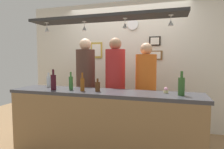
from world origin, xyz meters
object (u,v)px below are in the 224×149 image
(person_right_orange_shirt, at_px, (146,83))
(picture_frame_lower_pair, at_px, (155,55))
(picture_frame_upper_small, at_px, (155,41))
(cupcake, at_px, (166,90))
(bottle_soda_clear, at_px, (49,81))
(bottle_champagne_green, at_px, (181,86))
(picture_frame_caricature, at_px, (96,50))
(person_left_brown_shirt, at_px, (86,78))
(bottle_beer_amber_tall, at_px, (82,84))
(bottle_beer_brown_stubby, at_px, (98,86))
(bottle_beer_green_import, at_px, (71,82))
(wall_clock, at_px, (133,24))
(bottle_wine_dark_red, at_px, (53,82))
(person_middle_red_shirt, at_px, (115,79))

(person_right_orange_shirt, bearing_deg, picture_frame_lower_pair, 84.12)
(picture_frame_lower_pair, bearing_deg, picture_frame_upper_small, 180.00)
(cupcake, xyz_separation_m, picture_frame_upper_small, (-0.26, 1.30, 0.77))
(bottle_soda_clear, bearing_deg, bottle_champagne_green, -4.39)
(bottle_soda_clear, distance_m, picture_frame_lower_pair, 2.06)
(picture_frame_caricature, bearing_deg, person_left_brown_shirt, -83.61)
(bottle_champagne_green, bearing_deg, bottle_beer_amber_tall, -177.40)
(person_right_orange_shirt, bearing_deg, bottle_beer_brown_stubby, -129.31)
(bottle_beer_amber_tall, xyz_separation_m, picture_frame_upper_small, (0.87, 1.47, 0.70))
(bottle_beer_brown_stubby, bearing_deg, bottle_champagne_green, 1.54)
(bottle_beer_brown_stubby, bearing_deg, picture_frame_upper_small, 65.78)
(bottle_beer_green_import, distance_m, bottle_beer_amber_tall, 0.23)
(bottle_beer_amber_tall, distance_m, wall_clock, 1.85)
(person_right_orange_shirt, height_order, bottle_beer_green_import, person_right_orange_shirt)
(bottle_beer_brown_stubby, xyz_separation_m, picture_frame_caricature, (-0.59, 1.44, 0.57))
(bottle_beer_brown_stubby, distance_m, wall_clock, 1.81)
(picture_frame_upper_small, height_order, picture_frame_caricature, picture_frame_upper_small)
(bottle_beer_green_import, height_order, cupcake, bottle_beer_green_import)
(person_right_orange_shirt, relative_size, bottle_wine_dark_red, 5.58)
(person_middle_red_shirt, bearing_deg, person_left_brown_shirt, 180.00)
(person_left_brown_shirt, xyz_separation_m, cupcake, (1.42, -0.56, -0.08))
(bottle_wine_dark_red, xyz_separation_m, bottle_beer_amber_tall, (0.44, 0.05, -0.02))
(person_middle_red_shirt, xyz_separation_m, picture_frame_upper_small, (0.60, 0.74, 0.69))
(bottle_beer_amber_tall, distance_m, picture_frame_lower_pair, 1.76)
(bottle_champagne_green, distance_m, picture_frame_lower_pair, 1.54)
(wall_clock, bearing_deg, bottle_beer_green_import, -114.68)
(cupcake, xyz_separation_m, picture_frame_caricature, (-1.50, 1.30, 0.61))
(person_left_brown_shirt, height_order, bottle_beer_brown_stubby, person_left_brown_shirt)
(picture_frame_upper_small, bearing_deg, person_right_orange_shirt, -95.74)
(person_left_brown_shirt, relative_size, cupcake, 22.79)
(person_middle_red_shirt, relative_size, bottle_wine_dark_red, 5.91)
(bottle_wine_dark_red, distance_m, picture_frame_lower_pair, 2.04)
(bottle_beer_green_import, bearing_deg, bottle_soda_clear, 163.56)
(person_left_brown_shirt, bearing_deg, bottle_beer_green_import, -83.80)
(person_right_orange_shirt, bearing_deg, bottle_champagne_green, -52.36)
(bottle_beer_brown_stubby, relative_size, picture_frame_upper_small, 0.82)
(cupcake, distance_m, wall_clock, 1.85)
(person_right_orange_shirt, distance_m, picture_frame_caricature, 1.50)
(person_right_orange_shirt, distance_m, picture_frame_upper_small, 1.06)
(person_left_brown_shirt, bearing_deg, picture_frame_upper_small, 32.64)
(person_middle_red_shirt, height_order, picture_frame_lower_pair, person_middle_red_shirt)
(bottle_champagne_green, height_order, bottle_beer_amber_tall, bottle_champagne_green)
(person_right_orange_shirt, distance_m, picture_frame_lower_pair, 0.89)
(bottle_beer_green_import, bearing_deg, person_left_brown_shirt, 96.20)
(bottle_champagne_green, bearing_deg, picture_frame_caricature, 139.99)
(person_left_brown_shirt, bearing_deg, bottle_wine_dark_red, -100.65)
(bottle_champagne_green, relative_size, picture_frame_caricature, 0.88)
(bottle_soda_clear, xyz_separation_m, bottle_wine_dark_red, (0.27, -0.26, 0.03))
(bottle_soda_clear, relative_size, cupcake, 2.95)
(bottle_champagne_green, distance_m, wall_clock, 1.96)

